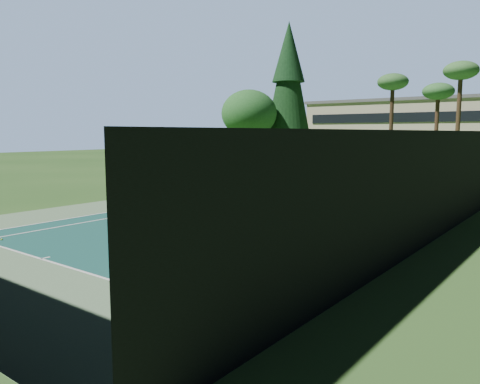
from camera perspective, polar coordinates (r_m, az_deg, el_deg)
The scene contains 19 objects.
ground at distance 23.94m, azimuth 2.48°, elevation -2.18°, with size 160.00×160.00×0.00m, color #2D5720.
apron_slab at distance 23.94m, azimuth 2.48°, elevation -2.17°, with size 18.00×32.00×0.01m, color #668A60.
court_surface at distance 23.94m, azimuth 2.48°, elevation -2.15°, with size 10.97×23.77×0.01m, color #1A544C.
court_lines at distance 23.94m, azimuth 2.48°, elevation -2.14°, with size 11.07×23.87×0.01m.
tennis_net at distance 23.86m, azimuth 2.48°, elevation -0.86°, with size 12.90×0.10×1.10m.
fence at distance 23.75m, azimuth 2.59°, elevation 2.62°, with size 18.04×32.05×4.03m.
player at distance 13.98m, azimuth -10.90°, elevation -5.42°, with size 1.15×0.66×1.78m, color white.
tennis_ball_a at distance 19.28m, azimuth -27.06°, elevation -5.18°, with size 0.07×0.07×0.07m, color yellow.
tennis_ball_b at distance 27.58m, azimuth 3.00°, elevation -0.87°, with size 0.06×0.06×0.06m, color yellow.
tennis_ball_c at distance 26.76m, azimuth 8.72°, elevation -1.17°, with size 0.08×0.08×0.08m, color #B5CF2F.
tennis_ball_d at distance 30.61m, azimuth -0.21°, elevation -0.05°, with size 0.06×0.06×0.06m, color #CCEB35.
park_bench at distance 38.55m, azimuth 12.15°, elevation 2.07°, with size 1.50×0.45×1.02m.
trash_bin at distance 38.22m, azimuth 13.34°, elevation 1.89°, with size 0.56×0.56×0.95m.
pine_tree at distance 48.93m, azimuth 5.93°, elevation 13.83°, with size 4.80×4.80×15.00m.
palm_a at distance 46.25m, azimuth 18.12°, elevation 12.20°, with size 2.80×2.80×9.32m.
palm_b at distance 47.04m, azimuth 23.00°, elevation 10.88°, with size 2.80×2.80×8.42m.
palm_c at distance 43.66m, azimuth 25.31°, elevation 12.73°, with size 2.80×2.80×9.77m.
decid_tree_c at distance 46.44m, azimuth 1.11°, elevation 9.53°, with size 5.44×5.44×8.09m.
campus_building at distance 66.72m, azimuth 25.99°, elevation 6.78°, with size 40.50×12.50×8.30m.
Camera 1 is at (13.55, -19.35, 3.93)m, focal length 35.00 mm.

